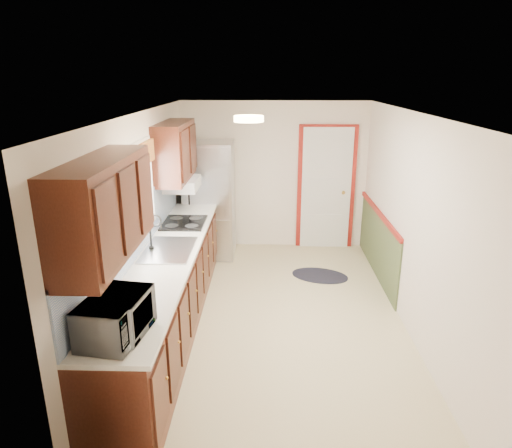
{
  "coord_description": "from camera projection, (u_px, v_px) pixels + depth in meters",
  "views": [
    {
      "loc": [
        -0.1,
        -4.85,
        2.78
      ],
      "look_at": [
        -0.24,
        0.11,
        1.15
      ],
      "focal_mm": 32.0,
      "sensor_mm": 36.0,
      "label": 1
    }
  ],
  "objects": [
    {
      "name": "room_shell",
      "position": [
        277.0,
        223.0,
        5.1
      ],
      "size": [
        3.2,
        5.2,
        2.52
      ],
      "color": "beige",
      "rests_on": "ground"
    },
    {
      "name": "kitchen_run",
      "position": [
        164.0,
        264.0,
        4.97
      ],
      "size": [
        0.63,
        4.0,
        2.2
      ],
      "color": "#38160C",
      "rests_on": "ground"
    },
    {
      "name": "back_wall_trim",
      "position": [
        337.0,
        199.0,
        7.27
      ],
      "size": [
        1.12,
        2.3,
        2.08
      ],
      "color": "maroon",
      "rests_on": "ground"
    },
    {
      "name": "ceiling_fixture",
      "position": [
        249.0,
        119.0,
        4.56
      ],
      "size": [
        0.3,
        0.3,
        0.06
      ],
      "primitive_type": "cylinder",
      "color": "#FFD88C",
      "rests_on": "room_shell"
    },
    {
      "name": "microwave",
      "position": [
        115.0,
        313.0,
        3.3
      ],
      "size": [
        0.4,
        0.62,
        0.39
      ],
      "primitive_type": "imported",
      "rotation": [
        0.0,
        0.0,
        1.42
      ],
      "color": "white",
      "rests_on": "kitchen_run"
    },
    {
      "name": "refrigerator",
      "position": [
        210.0,
        200.0,
        7.16
      ],
      "size": [
        0.76,
        0.76,
        1.82
      ],
      "rotation": [
        0.0,
        0.0,
        0.0
      ],
      "color": "#B7B7BC",
      "rests_on": "ground"
    },
    {
      "name": "rug",
      "position": [
        320.0,
        276.0,
        6.62
      ],
      "size": [
        0.93,
        0.74,
        0.01
      ],
      "primitive_type": "ellipsoid",
      "rotation": [
        0.0,
        0.0,
        -0.3
      ],
      "color": "black",
      "rests_on": "ground"
    },
    {
      "name": "cooktop",
      "position": [
        184.0,
        223.0,
        5.92
      ],
      "size": [
        0.54,
        0.65,
        0.02
      ],
      "primitive_type": "cube",
      "color": "black",
      "rests_on": "kitchen_run"
    }
  ]
}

